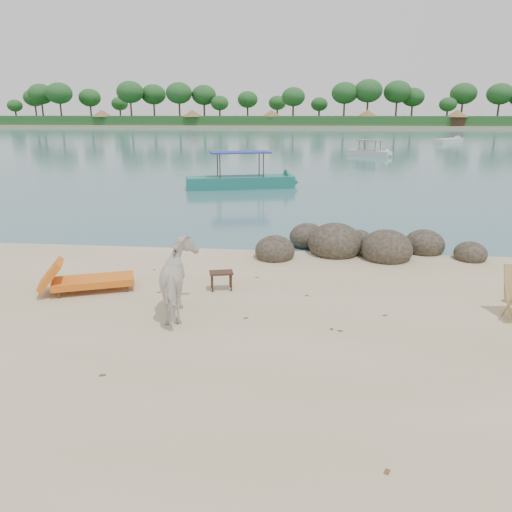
{
  "coord_description": "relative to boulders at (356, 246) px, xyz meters",
  "views": [
    {
      "loc": [
        1.34,
        -8.15,
        3.94
      ],
      "look_at": [
        0.26,
        2.0,
        1.0
      ],
      "focal_mm": 35.0,
      "sensor_mm": 36.0,
      "label": 1
    }
  ],
  "objects": [
    {
      "name": "water",
      "position": [
        -2.76,
        84.01,
        -0.23
      ],
      "size": [
        400.0,
        400.0,
        0.0
      ],
      "primitive_type": "plane",
      "color": "#386770",
      "rests_on": "ground"
    },
    {
      "name": "far_shore",
      "position": [
        -2.76,
        164.01,
        -0.23
      ],
      "size": [
        420.0,
        90.0,
        1.4
      ],
      "primitive_type": "cube",
      "color": "tan",
      "rests_on": "ground"
    },
    {
      "name": "far_scenery",
      "position": [
        -2.73,
        130.71,
        2.91
      ],
      "size": [
        420.0,
        18.0,
        9.5
      ],
      "color": "#1E4C1E",
      "rests_on": "ground"
    },
    {
      "name": "boulders",
      "position": [
        0.0,
        0.0,
        0.0
      ],
      "size": [
        6.4,
        2.93,
        1.17
      ],
      "rotation": [
        0.0,
        0.0,
        -0.39
      ],
      "color": "#2C251D",
      "rests_on": "ground"
    },
    {
      "name": "cow",
      "position": [
        -3.89,
        -5.02,
        0.52
      ],
      "size": [
        1.23,
        1.92,
        1.5
      ],
      "primitive_type": "imported",
      "rotation": [
        0.0,
        0.0,
        3.4
      ],
      "color": "silver",
      "rests_on": "ground"
    },
    {
      "name": "side_table",
      "position": [
        -3.35,
        -3.5,
        -0.02
      ],
      "size": [
        0.6,
        0.46,
        0.43
      ],
      "primitive_type": null,
      "rotation": [
        0.0,
        0.0,
        0.26
      ],
      "color": "#301F13",
      "rests_on": "ground"
    },
    {
      "name": "lounge_chair",
      "position": [
        -6.23,
        -3.86,
        0.1
      ],
      "size": [
        2.35,
        1.55,
        0.67
      ],
      "primitive_type": null,
      "rotation": [
        0.0,
        0.0,
        0.38
      ],
      "color": "#D66019",
      "rests_on": "ground"
    },
    {
      "name": "boat_near",
      "position": [
        -5.17,
        13.0,
        1.36
      ],
      "size": [
        6.7,
        3.26,
        3.19
      ],
      "primitive_type": null,
      "rotation": [
        0.0,
        0.0,
        0.29
      ],
      "color": "#1C6B61",
      "rests_on": "water"
    },
    {
      "name": "boat_mid",
      "position": [
        4.3,
        35.67,
        0.98
      ],
      "size": [
        4.58,
        3.86,
        2.41
      ],
      "primitive_type": null,
      "rotation": [
        0.0,
        0.0,
        -0.65
      ],
      "color": "#BABBB7",
      "rests_on": "water"
    },
    {
      "name": "boat_far",
      "position": [
        17.31,
        57.56,
        0.14
      ],
      "size": [
        5.34,
        5.78,
        0.75
      ],
      "primitive_type": null,
      "rotation": [
        0.0,
        0.0,
        0.85
      ],
      "color": "silver",
      "rests_on": "water"
    },
    {
      "name": "dead_leaves",
      "position": [
        -2.31,
        -4.98,
        -0.22
      ],
      "size": [
        5.63,
        7.19,
        0.0
      ],
      "color": "brown",
      "rests_on": "ground"
    }
  ]
}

